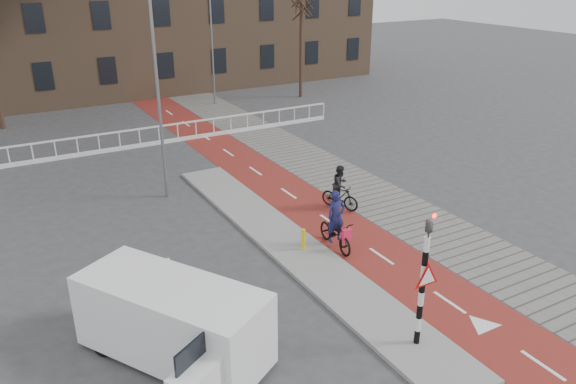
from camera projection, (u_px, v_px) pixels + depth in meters
ground at (384, 300)px, 15.60m from camera, size 120.00×120.00×0.00m
bike_lane at (266, 178)px, 24.32m from camera, size 2.50×60.00×0.01m
sidewalk at (320, 167)px, 25.60m from camera, size 3.00×60.00×0.01m
curb_island at (291, 245)px, 18.47m from camera, size 1.80×16.00×0.12m
traffic_signal at (424, 276)px, 12.94m from camera, size 0.80×0.80×3.68m
bollard at (303, 239)px, 17.93m from camera, size 0.12×0.12×0.72m
cyclist_near at (336, 229)px, 18.19m from camera, size 0.79×1.95×1.98m
cyclist_far at (340, 191)px, 21.07m from camera, size 1.06×1.62×1.72m
van at (173, 320)px, 12.98m from camera, size 3.92×4.86×1.97m
railing at (78, 151)px, 26.87m from camera, size 28.00×0.10×0.99m
tree_right at (301, 43)px, 37.45m from camera, size 0.21×0.21×7.27m
streetlight_near at (158, 90)px, 20.79m from camera, size 0.12×0.12×8.56m
streetlight_right at (212, 44)px, 35.54m from camera, size 0.12×0.12×7.64m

